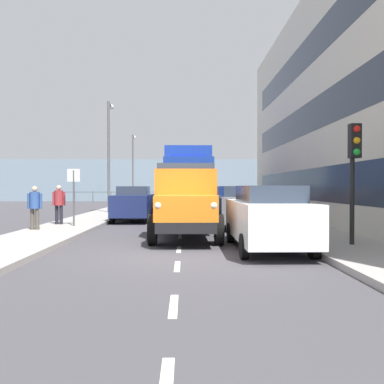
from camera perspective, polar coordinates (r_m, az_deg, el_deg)
ground_plane at (r=22.65m, az=-1.47°, el=-3.53°), size 80.00×80.00×0.00m
sidewalk_left at (r=23.06m, az=9.85°, el=-3.28°), size 2.41×42.64×0.15m
sidewalk_right at (r=23.13m, az=-12.75°, el=-3.27°), size 2.41×42.64×0.15m
road_centreline_markings at (r=22.30m, az=-1.47°, el=-3.59°), size 0.12×39.65×0.01m
sea_horizon at (r=46.92m, az=-1.26°, el=1.73°), size 80.00×0.80×5.00m
seawall_railing at (r=43.32m, az=-1.28°, el=-0.28°), size 28.08×0.08×1.20m
truck_vintage_orange at (r=12.64m, az=-0.92°, el=-1.56°), size 2.17×5.64×2.43m
lorry_cargo_blue at (r=22.26m, az=-0.59°, el=1.74°), size 2.58×8.20×3.87m
car_white_kerbside_near at (r=10.66m, az=10.90°, el=-3.53°), size 1.82×4.40×1.72m
car_grey_kerbside_1 at (r=16.40m, az=6.67°, el=-2.03°), size 1.82×4.20×1.72m
car_red_kerbside_2 at (r=21.45m, az=4.84°, el=-1.37°), size 1.85×4.59×1.72m
car_silver_kerbside_3 at (r=27.39m, az=3.55°, el=-0.92°), size 1.87×4.07×1.72m
car_navy_oppositeside_0 at (r=19.43m, az=-8.53°, el=-1.61°), size 1.80×4.01×1.72m
pedestrian_in_dark_coat at (r=15.15m, az=-21.96°, el=-1.67°), size 0.53×0.34×1.57m
pedestrian_by_lamp at (r=17.01m, az=-18.84°, el=-1.31°), size 0.53×0.34×1.61m
traffic_light_near at (r=11.22m, az=22.56°, el=4.70°), size 0.28×0.41×3.20m
lamp_post_promenade at (r=24.68m, az=-12.00°, el=6.47°), size 0.32×1.14×6.77m
lamp_post_far at (r=36.51m, az=-8.58°, el=4.28°), size 0.32×1.14×6.36m
street_sign at (r=16.14m, az=-16.87°, el=0.70°), size 0.50×0.07×2.25m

